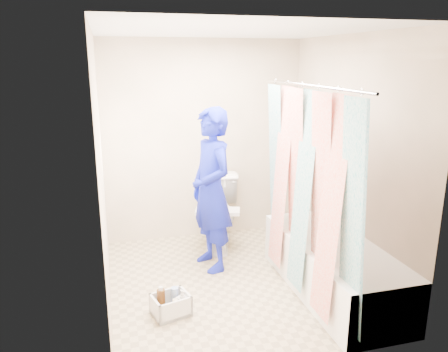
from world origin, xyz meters
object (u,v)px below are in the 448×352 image
object	(u,v)px
bathtub	(333,266)
toilet	(218,213)
plumber	(211,190)
cleaning_caddy	(172,305)

from	to	relation	value
bathtub	toilet	distance (m)	1.54
bathtub	toilet	size ratio (longest dim) A/B	2.13
plumber	bathtub	bearing A→B (deg)	36.40
bathtub	plumber	distance (m)	1.41
bathtub	plumber	size ratio (longest dim) A/B	1.03
bathtub	cleaning_caddy	xyz separation A→B (m)	(-1.53, 0.02, -0.18)
bathtub	toilet	xyz separation A→B (m)	(-0.78, 1.33, 0.14)
toilet	plumber	bearing A→B (deg)	-94.30
toilet	plumber	distance (m)	0.70
plumber	cleaning_caddy	bearing A→B (deg)	-47.84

